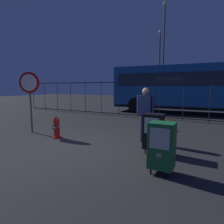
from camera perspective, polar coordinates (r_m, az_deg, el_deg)
ground_plane at (r=5.50m, az=-8.77°, el=-10.61°), size 60.00×60.00×0.00m
fire_hydrant at (r=6.70m, az=-16.03°, el=-4.43°), size 0.33×0.31×0.75m
newspaper_box_primary at (r=5.06m, az=12.21°, el=-5.58°), size 0.48×0.42×1.02m
newspaper_box_secondary at (r=3.93m, az=14.51°, el=-9.47°), size 0.48×0.42×1.02m
stop_sign at (r=7.66m, az=-23.14°, el=6.15°), size 0.71×0.31×2.23m
pedestrian at (r=5.92m, az=9.84°, el=0.07°), size 0.55×0.22×1.67m
traffic_cone at (r=7.93m, az=15.68°, el=-3.27°), size 0.36×0.36×0.53m
fence_barrier at (r=10.72m, az=10.72°, el=3.71°), size 18.03×0.04×2.00m
bus_near at (r=13.26m, az=24.29°, el=6.87°), size 10.62×3.23×3.00m
street_light_near_left at (r=17.11m, az=14.98°, el=17.63°), size 0.32×0.32×8.41m
street_light_near_right at (r=18.53m, az=13.79°, el=14.07°), size 0.32×0.32×6.67m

